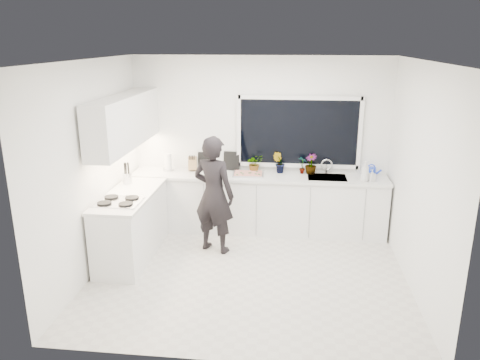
# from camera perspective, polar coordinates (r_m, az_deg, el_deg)

# --- Properties ---
(floor) EXTENTS (4.00, 3.50, 0.02)m
(floor) POSITION_cam_1_polar(r_m,az_deg,el_deg) (6.22, 1.09, -11.41)
(floor) COLOR beige
(floor) RESTS_ON ground
(wall_back) EXTENTS (4.00, 0.02, 2.70)m
(wall_back) POSITION_cam_1_polar(r_m,az_deg,el_deg) (7.40, 2.44, 4.48)
(wall_back) COLOR white
(wall_back) RESTS_ON ground
(wall_left) EXTENTS (0.02, 3.50, 2.70)m
(wall_left) POSITION_cam_1_polar(r_m,az_deg,el_deg) (6.21, -17.64, 1.26)
(wall_left) COLOR white
(wall_left) RESTS_ON ground
(wall_right) EXTENTS (0.02, 3.50, 2.70)m
(wall_right) POSITION_cam_1_polar(r_m,az_deg,el_deg) (5.88, 21.07, 0.04)
(wall_right) COLOR white
(wall_right) RESTS_ON ground
(ceiling) EXTENTS (4.00, 3.50, 0.02)m
(ceiling) POSITION_cam_1_polar(r_m,az_deg,el_deg) (5.48, 1.25, 14.49)
(ceiling) COLOR white
(ceiling) RESTS_ON wall_back
(window) EXTENTS (1.80, 0.02, 1.00)m
(window) POSITION_cam_1_polar(r_m,az_deg,el_deg) (7.31, 7.16, 5.81)
(window) COLOR black
(window) RESTS_ON wall_back
(base_cabinets_back) EXTENTS (3.92, 0.58, 0.88)m
(base_cabinets_back) POSITION_cam_1_polar(r_m,az_deg,el_deg) (7.36, 2.18, -2.97)
(base_cabinets_back) COLOR white
(base_cabinets_back) RESTS_ON floor
(base_cabinets_left) EXTENTS (0.58, 1.60, 0.88)m
(base_cabinets_left) POSITION_cam_1_polar(r_m,az_deg,el_deg) (6.68, -13.07, -5.53)
(base_cabinets_left) COLOR white
(base_cabinets_left) RESTS_ON floor
(countertop_back) EXTENTS (3.94, 0.62, 0.04)m
(countertop_back) POSITION_cam_1_polar(r_m,az_deg,el_deg) (7.21, 2.21, 0.44)
(countertop_back) COLOR silver
(countertop_back) RESTS_ON base_cabinets_back
(countertop_left) EXTENTS (0.62, 1.60, 0.04)m
(countertop_left) POSITION_cam_1_polar(r_m,az_deg,el_deg) (6.52, -13.34, -1.79)
(countertop_left) COLOR silver
(countertop_left) RESTS_ON base_cabinets_left
(upper_cabinets) EXTENTS (0.34, 2.10, 0.70)m
(upper_cabinets) POSITION_cam_1_polar(r_m,az_deg,el_deg) (6.66, -13.87, 6.99)
(upper_cabinets) COLOR white
(upper_cabinets) RESTS_ON wall_left
(sink) EXTENTS (0.58, 0.42, 0.14)m
(sink) POSITION_cam_1_polar(r_m,az_deg,el_deg) (7.23, 10.54, -0.03)
(sink) COLOR silver
(sink) RESTS_ON countertop_back
(faucet) EXTENTS (0.03, 0.03, 0.22)m
(faucet) POSITION_cam_1_polar(r_m,az_deg,el_deg) (7.38, 10.51, 1.60)
(faucet) COLOR silver
(faucet) RESTS_ON countertop_back
(stovetop) EXTENTS (0.56, 0.48, 0.03)m
(stovetop) POSITION_cam_1_polar(r_m,az_deg,el_deg) (6.21, -14.60, -2.50)
(stovetop) COLOR black
(stovetop) RESTS_ON countertop_left
(person) EXTENTS (0.71, 0.59, 1.68)m
(person) POSITION_cam_1_polar(r_m,az_deg,el_deg) (6.55, -3.22, -1.80)
(person) COLOR black
(person) RESTS_ON floor
(pizza_tray) EXTENTS (0.48, 0.36, 0.03)m
(pizza_tray) POSITION_cam_1_polar(r_m,az_deg,el_deg) (7.19, 1.01, 0.71)
(pizza_tray) COLOR silver
(pizza_tray) RESTS_ON countertop_back
(pizza) EXTENTS (0.44, 0.32, 0.01)m
(pizza) POSITION_cam_1_polar(r_m,az_deg,el_deg) (7.19, 1.01, 0.84)
(pizza) COLOR #AA1623
(pizza) RESTS_ON pizza_tray
(watering_can) EXTENTS (0.18, 0.18, 0.13)m
(watering_can) POSITION_cam_1_polar(r_m,az_deg,el_deg) (7.43, 15.69, 1.00)
(watering_can) COLOR blue
(watering_can) RESTS_ON countertop_back
(paper_towel_roll) EXTENTS (0.12, 0.12, 0.26)m
(paper_towel_roll) POSITION_cam_1_polar(r_m,az_deg,el_deg) (7.51, -8.75, 2.12)
(paper_towel_roll) COLOR white
(paper_towel_roll) RESTS_ON countertop_back
(knife_block) EXTENTS (0.14, 0.12, 0.22)m
(knife_block) POSITION_cam_1_polar(r_m,az_deg,el_deg) (7.46, -5.81, 1.98)
(knife_block) COLOR olive
(knife_block) RESTS_ON countertop_back
(utensil_crock) EXTENTS (0.15, 0.15, 0.16)m
(utensil_crock) POSITION_cam_1_polar(r_m,az_deg,el_deg) (6.96, -13.57, 0.23)
(utensil_crock) COLOR silver
(utensil_crock) RESTS_ON countertop_left
(picture_frame_large) EXTENTS (0.22, 0.04, 0.28)m
(picture_frame_large) POSITION_cam_1_polar(r_m,az_deg,el_deg) (7.51, -4.31, 2.36)
(picture_frame_large) COLOR black
(picture_frame_large) RESTS_ON countertop_back
(picture_frame_small) EXTENTS (0.25, 0.04, 0.30)m
(picture_frame_small) POSITION_cam_1_polar(r_m,az_deg,el_deg) (7.45, -1.06, 2.35)
(picture_frame_small) COLOR black
(picture_frame_small) RESTS_ON countertop_back
(herb_plants) EXTENTS (1.15, 0.30, 0.32)m
(herb_plants) POSITION_cam_1_polar(r_m,az_deg,el_deg) (7.31, 4.79, 2.01)
(herb_plants) COLOR #26662D
(herb_plants) RESTS_ON countertop_back
(soap_bottles) EXTENTS (0.24, 0.17, 0.31)m
(soap_bottles) POSITION_cam_1_polar(r_m,az_deg,el_deg) (7.10, 15.17, 0.94)
(soap_bottles) COLOR #D8BF66
(soap_bottles) RESTS_ON countertop_back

